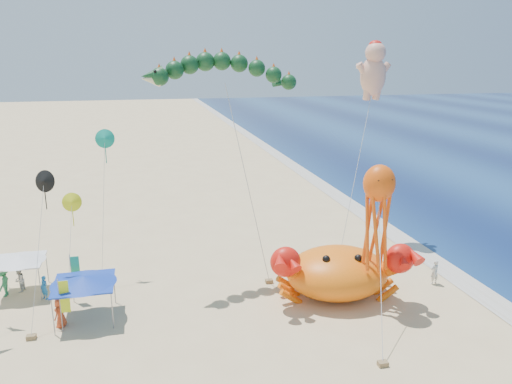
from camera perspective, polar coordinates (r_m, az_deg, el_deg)
ground at (r=33.22m, az=4.24°, el=-11.57°), size 320.00×320.00×0.00m
foam_strip at (r=38.31m, az=21.84°, el=-8.90°), size 320.00×320.00×0.00m
crab_inflatable at (r=32.61m, az=9.36°, el=-8.91°), size 8.96×6.45×3.93m
dragon_kite at (r=33.13m, az=-3.85°, el=13.09°), size 10.44×4.39×14.89m
cherub_kite at (r=42.04m, az=13.30°, el=13.51°), size 5.39×5.45×16.21m
octopus_kite at (r=30.19m, az=13.73°, el=-1.97°), size 3.45×6.93×8.95m
canopy_blue at (r=30.97m, az=-19.10°, el=-9.48°), size 3.73×3.73×2.71m
canopy_white at (r=35.72m, az=-25.50°, el=-6.84°), size 3.29×3.29×2.71m
feather_flags at (r=31.43m, az=-25.44°, el=-10.66°), size 6.38×5.33×3.20m
beachgoers at (r=34.13m, az=-20.47°, el=-10.14°), size 28.71×6.27×1.88m
small_kites at (r=32.62m, az=-23.48°, el=-1.13°), size 8.13×11.30×10.26m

